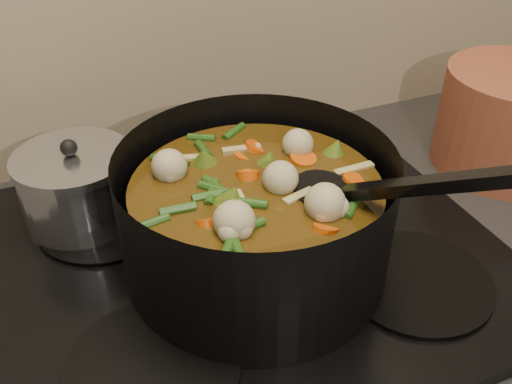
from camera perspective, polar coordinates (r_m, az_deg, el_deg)
name	(u,v)px	position (r m, az deg, el deg)	size (l,w,h in m)	color
stovetop	(251,256)	(0.74, -0.55, -6.38)	(0.62, 0.54, 0.03)	black
stockpot	(257,218)	(0.66, 0.06, -2.62)	(0.38, 0.42, 0.23)	black
saucepan	(78,188)	(0.79, -17.42, 0.38)	(0.15, 0.15, 0.12)	silver
terracotta_crock	(512,120)	(0.98, 24.26, 6.60)	(0.23, 0.23, 0.16)	brown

